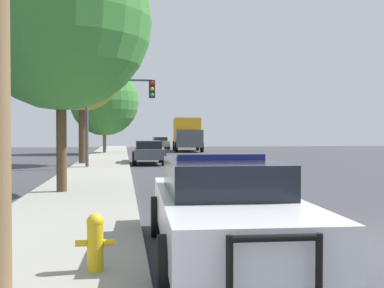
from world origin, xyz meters
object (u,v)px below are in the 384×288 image
(police_car, at_px, (223,205))
(car_background_distant, at_px, (160,143))
(tree_sidewalk_far, at_px, (104,102))
(tree_sidewalk_mid, at_px, (82,69))
(fire_hydrant, at_px, (95,240))
(box_truck, at_px, (187,134))
(car_background_midblock, at_px, (148,151))
(traffic_light, at_px, (116,103))
(tree_sidewalk_near, at_px, (61,20))

(police_car, xyz_separation_m, car_background_distant, (2.47, 45.73, -0.04))
(tree_sidewalk_far, bearing_deg, tree_sidewalk_mid, -92.72)
(fire_hydrant, height_order, car_background_distant, car_background_distant)
(box_truck, xyz_separation_m, tree_sidewalk_far, (-7.83, -5.45, 2.74))
(car_background_midblock, bearing_deg, traffic_light, -116.63)
(police_car, relative_size, tree_sidewalk_near, 0.71)
(police_car, bearing_deg, car_background_distant, -91.09)
(tree_sidewalk_mid, bearing_deg, box_truck, 66.60)
(car_background_midblock, xyz_separation_m, box_truck, (4.79, 19.02, 1.01))
(police_car, height_order, fire_hydrant, police_car)
(fire_hydrant, relative_size, car_background_distant, 0.16)
(car_background_midblock, bearing_deg, tree_sidewalk_mid, -169.28)
(fire_hydrant, xyz_separation_m, box_truck, (6.56, 41.15, 1.23))
(car_background_midblock, height_order, box_truck, box_truck)
(car_background_midblock, relative_size, tree_sidewalk_near, 0.60)
(fire_hydrant, height_order, tree_sidewalk_mid, tree_sidewalk_mid)
(police_car, height_order, traffic_light, traffic_light)
(fire_hydrant, height_order, car_background_midblock, car_background_midblock)
(fire_hydrant, bearing_deg, box_truck, 80.94)
(tree_sidewalk_near, bearing_deg, tree_sidewalk_mid, 92.21)
(tree_sidewalk_far, bearing_deg, box_truck, 34.82)
(tree_sidewalk_mid, bearing_deg, car_background_distant, 76.13)
(box_truck, bearing_deg, tree_sidewalk_near, 79.98)
(fire_hydrant, distance_m, box_truck, 41.69)
(car_background_distant, xyz_separation_m, tree_sidewalk_near, (-5.70, -38.34, 4.38))
(police_car, xyz_separation_m, box_truck, (4.76, 40.23, 0.97))
(car_background_distant, height_order, tree_sidewalk_near, tree_sidewalk_near)
(car_background_midblock, bearing_deg, tree_sidewalk_far, 103.61)
(traffic_light, relative_size, box_truck, 0.59)
(tree_sidewalk_mid, height_order, tree_sidewalk_far, tree_sidewalk_mid)
(fire_hydrant, height_order, traffic_light, traffic_light)
(tree_sidewalk_mid, distance_m, tree_sidewalk_far, 14.26)
(police_car, bearing_deg, tree_sidewalk_far, -82.96)
(car_background_midblock, distance_m, box_truck, 19.64)
(police_car, distance_m, tree_sidewalk_mid, 21.41)
(tree_sidewalk_mid, bearing_deg, police_car, -79.68)
(traffic_light, xyz_separation_m, tree_sidewalk_mid, (-1.92, 2.81, 2.01))
(car_background_midblock, distance_m, tree_sidewalk_mid, 5.98)
(traffic_light, bearing_deg, box_truck, 73.65)
(fire_hydrant, bearing_deg, police_car, 27.07)
(police_car, xyz_separation_m, car_background_midblock, (-0.02, 21.21, -0.03))
(tree_sidewalk_far, bearing_deg, police_car, -84.96)
(traffic_light, relative_size, tree_sidewalk_mid, 0.60)
(fire_hydrant, distance_m, tree_sidewalk_mid, 22.12)
(police_car, distance_m, traffic_light, 18.04)
(car_background_distant, xyz_separation_m, box_truck, (2.30, -5.50, 1.01))
(tree_sidewalk_near, bearing_deg, car_background_distant, 81.54)
(tree_sidewalk_mid, height_order, tree_sidewalk_near, tree_sidewalk_near)
(car_background_distant, height_order, car_background_midblock, car_background_midblock)
(police_car, height_order, tree_sidewalk_mid, tree_sidewalk_mid)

